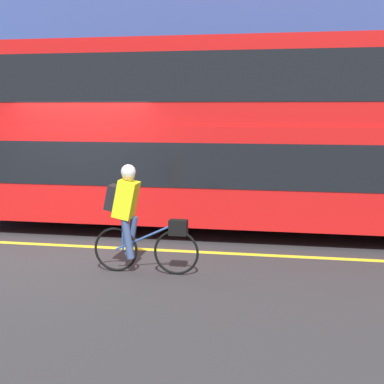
# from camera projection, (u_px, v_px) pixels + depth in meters

# --- Properties ---
(ground_plane) EXTENTS (80.00, 80.00, 0.00)m
(ground_plane) POSITION_uv_depth(u_px,v_px,m) (68.00, 250.00, 9.09)
(ground_plane) COLOR #2D2D30
(road_center_line) EXTENTS (50.00, 0.14, 0.01)m
(road_center_line) POSITION_uv_depth(u_px,v_px,m) (73.00, 246.00, 9.33)
(road_center_line) COLOR yellow
(road_center_line) RESTS_ON ground_plane
(sidewalk_curb) EXTENTS (60.00, 1.86, 0.11)m
(sidewalk_curb) POSITION_uv_depth(u_px,v_px,m) (140.00, 202.00, 13.43)
(sidewalk_curb) COLOR #A8A399
(sidewalk_curb) RESTS_ON ground_plane
(building_facade) EXTENTS (60.00, 0.30, 9.97)m
(building_facade) POSITION_uv_depth(u_px,v_px,m) (149.00, 5.00, 13.71)
(building_facade) COLOR #33478C
(building_facade) RESTS_ON ground_plane
(bus) EXTENTS (11.10, 2.55, 3.59)m
(bus) POSITION_uv_depth(u_px,v_px,m) (249.00, 128.00, 10.20)
(bus) COLOR black
(bus) RESTS_ON ground_plane
(cyclist_on_bike) EXTENTS (1.57, 0.32, 1.59)m
(cyclist_on_bike) POSITION_uv_depth(u_px,v_px,m) (134.00, 215.00, 7.71)
(cyclist_on_bike) COLOR black
(cyclist_on_bike) RESTS_ON ground_plane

